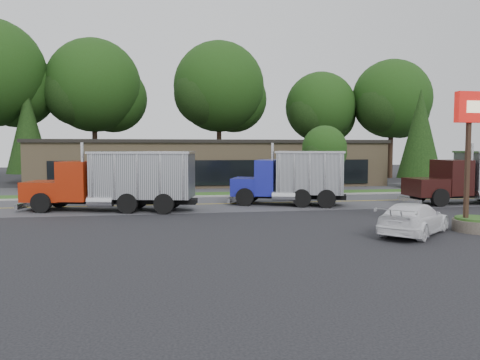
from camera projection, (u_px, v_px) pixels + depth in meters
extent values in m
plane|color=#2D2D32|center=(226.00, 228.00, 20.81)|extent=(140.00, 140.00, 0.00)
cube|color=#505055|center=(206.00, 204.00, 29.66)|extent=(60.00, 8.00, 0.02)
cube|color=gold|center=(206.00, 204.00, 29.66)|extent=(60.00, 0.12, 0.01)
cube|color=#9E9E99|center=(201.00, 197.00, 33.78)|extent=(60.00, 0.30, 0.12)
cube|color=#2A581E|center=(199.00, 195.00, 35.55)|extent=(60.00, 3.40, 0.03)
cube|color=#505055|center=(194.00, 189.00, 40.47)|extent=(60.00, 7.00, 0.02)
cube|color=#8F7857|center=(209.00, 163.00, 46.57)|extent=(32.00, 12.00, 4.00)
cylinder|color=#6B6054|center=(476.00, 225.00, 20.11)|extent=(1.90, 1.90, 0.50)
cylinder|color=#2A581E|center=(476.00, 219.00, 20.09)|extent=(1.70, 1.70, 0.10)
cube|color=#332116|center=(467.00, 171.00, 19.87)|extent=(0.16, 0.16, 5.00)
cube|color=red|center=(480.00, 107.00, 19.76)|extent=(2.20, 0.35, 1.30)
cube|color=beige|center=(477.00, 108.00, 19.95)|extent=(1.50, 0.04, 0.50)
sphere|color=#1D3B10|center=(16.00, 88.00, 49.90)|extent=(8.34, 8.34, 8.34)
cylinder|color=#382619|center=(95.00, 154.00, 52.34)|extent=(0.56, 0.56, 5.63)
sphere|color=#1D3B10|center=(94.00, 85.00, 51.81)|extent=(10.30, 10.30, 10.30)
sphere|color=#1D3B10|center=(113.00, 99.00, 53.49)|extent=(7.73, 7.73, 7.73)
sphere|color=black|center=(77.00, 93.00, 50.65)|extent=(7.08, 7.08, 7.08)
cylinder|color=#382619|center=(219.00, 154.00, 54.71)|extent=(0.56, 0.56, 5.72)
sphere|color=#1D3B10|center=(219.00, 87.00, 54.17)|extent=(10.46, 10.46, 10.46)
sphere|color=#1D3B10|center=(234.00, 100.00, 55.88)|extent=(7.85, 7.85, 7.85)
sphere|color=black|center=(206.00, 94.00, 53.00)|extent=(7.19, 7.19, 7.19)
cylinder|color=#382619|center=(320.00, 159.00, 55.81)|extent=(0.56, 0.56, 4.51)
sphere|color=#1D3B10|center=(320.00, 107.00, 55.38)|extent=(8.25, 8.25, 8.25)
sphere|color=#1D3B10|center=(330.00, 116.00, 56.73)|extent=(6.19, 6.19, 6.19)
sphere|color=black|center=(312.00, 113.00, 54.45)|extent=(5.67, 5.67, 5.67)
cylinder|color=#382619|center=(390.00, 157.00, 55.18)|extent=(0.56, 0.56, 5.00)
sphere|color=#1D3B10|center=(392.00, 99.00, 54.71)|extent=(9.14, 9.14, 9.14)
sphere|color=#1D3B10|center=(400.00, 110.00, 56.20)|extent=(6.85, 6.85, 6.85)
sphere|color=black|center=(384.00, 105.00, 53.68)|extent=(6.28, 6.28, 6.28)
cylinder|color=#382619|center=(29.00, 178.00, 47.55)|extent=(0.44, 0.44, 1.00)
cone|color=black|center=(28.00, 130.00, 47.21)|extent=(4.27, 4.27, 8.73)
cylinder|color=#382619|center=(419.00, 182.00, 41.86)|extent=(0.44, 0.44, 1.00)
cone|color=black|center=(420.00, 133.00, 41.56)|extent=(3.87, 3.87, 7.92)
cylinder|color=#382619|center=(324.00, 181.00, 37.18)|extent=(0.56, 0.56, 1.93)
sphere|color=#1D3B10|center=(324.00, 148.00, 37.00)|extent=(3.52, 3.52, 3.52)
sphere|color=#1D3B10|center=(330.00, 153.00, 37.58)|extent=(2.64, 2.64, 2.64)
sphere|color=black|center=(319.00, 152.00, 36.61)|extent=(2.42, 2.42, 2.42)
cube|color=black|center=(116.00, 201.00, 26.56)|extent=(9.19, 3.01, 0.28)
cube|color=#A4240B|center=(47.00, 191.00, 26.72)|extent=(2.65, 2.73, 1.10)
cube|color=#A4240B|center=(78.00, 181.00, 26.59)|extent=(2.09, 2.69, 2.20)
cube|color=black|center=(65.00, 174.00, 26.60)|extent=(0.52, 2.06, 0.90)
cube|color=silver|center=(143.00, 175.00, 26.37)|extent=(5.92, 3.65, 2.50)
cube|color=silver|center=(143.00, 152.00, 26.28)|extent=(6.09, 3.83, 0.12)
cylinder|color=black|center=(60.00, 198.00, 27.90)|extent=(1.15, 0.58, 1.10)
cylinder|color=black|center=(41.00, 203.00, 25.61)|extent=(1.15, 0.58, 1.10)
cylinder|color=black|center=(156.00, 199.00, 27.60)|extent=(1.15, 0.58, 1.10)
cylinder|color=black|center=(146.00, 203.00, 25.31)|extent=(1.15, 0.58, 1.10)
cube|color=black|center=(292.00, 196.00, 29.23)|extent=(6.58, 3.35, 0.28)
cube|color=#1C219E|center=(246.00, 186.00, 29.76)|extent=(2.32, 2.72, 1.10)
cube|color=#1C219E|center=(266.00, 177.00, 29.46)|extent=(1.95, 2.66, 2.20)
cube|color=black|center=(258.00, 171.00, 29.54)|extent=(0.82, 1.98, 0.90)
cube|color=silver|center=(311.00, 173.00, 28.89)|extent=(4.62, 3.78, 2.50)
cube|color=silver|center=(311.00, 152.00, 28.80)|extent=(4.82, 3.97, 0.12)
cylinder|color=black|center=(251.00, 193.00, 30.90)|extent=(1.15, 0.73, 1.10)
cylinder|color=black|center=(245.00, 197.00, 28.65)|extent=(1.15, 0.73, 1.10)
cylinder|color=black|center=(316.00, 195.00, 30.06)|extent=(1.15, 0.73, 1.10)
cylinder|color=black|center=(314.00, 198.00, 27.81)|extent=(1.15, 0.73, 1.10)
cube|color=black|center=(480.00, 195.00, 30.12)|extent=(8.94, 1.23, 0.28)
cube|color=black|center=(426.00, 187.00, 29.33)|extent=(2.19, 2.35, 1.10)
cube|color=black|center=(451.00, 177.00, 29.63)|extent=(1.61, 2.44, 2.20)
cube|color=black|center=(442.00, 171.00, 29.47)|extent=(0.11, 2.10, 0.90)
cylinder|color=black|center=(418.00, 194.00, 30.53)|extent=(1.11, 0.38, 1.10)
cylinder|color=black|center=(440.00, 198.00, 28.28)|extent=(1.11, 0.38, 1.10)
imported|color=white|center=(413.00, 219.00, 19.33)|extent=(4.65, 4.43, 1.33)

